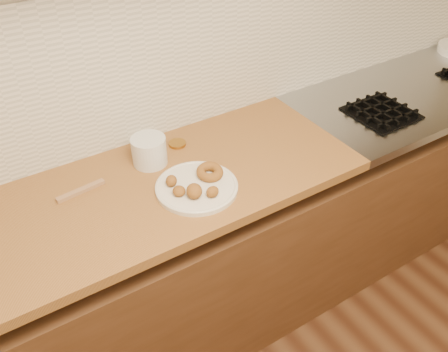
{
  "coord_description": "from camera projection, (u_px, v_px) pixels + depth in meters",
  "views": [
    {
      "loc": [
        -0.74,
        0.46,
        1.95
      ],
      "look_at": [
        -0.04,
        1.57,
        0.93
      ],
      "focal_mm": 38.0,
      "sensor_mm": 36.0,
      "label": 1
    }
  ],
  "objects": [
    {
      "name": "burner_grates",
      "position": [
        431.0,
        92.0,
        2.2
      ],
      "size": [
        0.91,
        0.26,
        0.03
      ],
      "color": "black",
      "rests_on": "stovetop"
    },
    {
      "name": "stovetop",
      "position": [
        419.0,
        90.0,
        2.28
      ],
      "size": [
        1.3,
        0.62,
        0.04
      ],
      "primitive_type": "cube",
      "color": "#9EA0A5",
      "rests_on": "base_cabinet"
    },
    {
      "name": "backsplash",
      "position": [
        173.0,
        59.0,
        1.8
      ],
      "size": [
        3.6,
        0.02,
        0.6
      ],
      "primitive_type": "cube",
      "color": "beige",
      "rests_on": "wall_back"
    },
    {
      "name": "fried_dough_chunks",
      "position": [
        190.0,
        189.0,
        1.6
      ],
      "size": [
        0.14,
        0.18,
        0.05
      ],
      "color": "brown",
      "rests_on": "donut_plate"
    },
    {
      "name": "ring_donut",
      "position": [
        210.0,
        172.0,
        1.68
      ],
      "size": [
        0.1,
        0.1,
        0.04
      ],
      "primitive_type": "torus",
      "rotation": [
        0.1,
        0.0,
        0.04
      ],
      "color": "brown",
      "rests_on": "donut_plate"
    },
    {
      "name": "plastic_tub",
      "position": [
        149.0,
        151.0,
        1.75
      ],
      "size": [
        0.13,
        0.13,
        0.11
      ],
      "primitive_type": "cylinder",
      "rotation": [
        0.0,
        0.0,
        0.05
      ],
      "color": "silver",
      "rests_on": "butcher_block"
    },
    {
      "name": "butcher_block",
      "position": [
        43.0,
        231.0,
        1.52
      ],
      "size": [
        2.3,
        0.62,
        0.04
      ],
      "primitive_type": "cube",
      "color": "#96633A",
      "rests_on": "base_cabinet"
    },
    {
      "name": "base_cabinet",
      "position": [
        217.0,
        255.0,
        2.1
      ],
      "size": [
        3.6,
        0.6,
        0.77
      ],
      "primitive_type": "cube",
      "color": "#54321D",
      "rests_on": "floor"
    },
    {
      "name": "wooden_utensil",
      "position": [
        81.0,
        191.0,
        1.64
      ],
      "size": [
        0.18,
        0.04,
        0.01
      ],
      "primitive_type": "cube",
      "rotation": [
        0.0,
        0.0,
        0.11
      ],
      "color": "#986D4A",
      "rests_on": "butcher_block"
    },
    {
      "name": "donut_plate",
      "position": [
        197.0,
        187.0,
        1.65
      ],
      "size": [
        0.29,
        0.29,
        0.02
      ],
      "primitive_type": "cylinder",
      "color": "silver",
      "rests_on": "butcher_block"
    },
    {
      "name": "tub_lid",
      "position": [
        148.0,
        146.0,
        1.86
      ],
      "size": [
        0.18,
        0.18,
        0.01
      ],
      "primitive_type": "cylinder",
      "rotation": [
        0.0,
        0.0,
        0.43
      ],
      "color": "white",
      "rests_on": "butcher_block"
    },
    {
      "name": "brass_jar_lid",
      "position": [
        177.0,
        144.0,
        1.87
      ],
      "size": [
        0.08,
        0.08,
        0.01
      ],
      "primitive_type": "cylinder",
      "rotation": [
        0.0,
        0.0,
        0.29
      ],
      "color": "olive",
      "rests_on": "butcher_block"
    },
    {
      "name": "wall_back",
      "position": [
        169.0,
        19.0,
        1.71
      ],
      "size": [
        4.0,
        0.02,
        2.7
      ],
      "primitive_type": "cube",
      "color": "#C7B594",
      "rests_on": "ground"
    }
  ]
}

